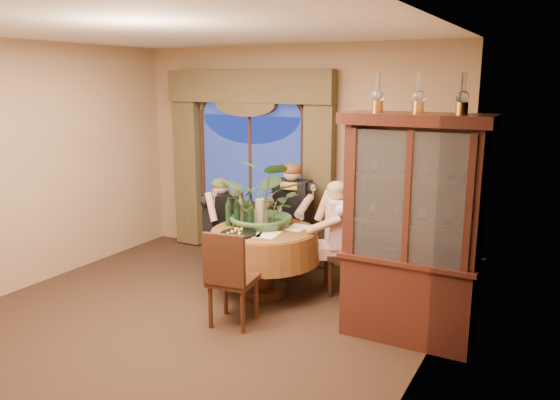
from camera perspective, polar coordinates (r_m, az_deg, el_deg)
The scene contains 36 objects.
floor at distance 5.49m, azimuth -11.03°, elevation -13.28°, with size 5.00×5.00×0.00m, color black.
wall_back at distance 7.12m, azimuth 1.34°, elevation 4.67°, with size 4.50×4.50×0.00m, color #8C6C4B.
wall_right at distance 4.02m, azimuth 13.78°, elevation -1.78°, with size 5.00×5.00×0.00m, color #8C6C4B.
ceiling at distance 4.98m, azimuth -12.43°, elevation 17.22°, with size 5.00×5.00×0.00m, color white.
window at distance 7.36m, azimuth -3.08°, elevation 4.13°, with size 1.62×0.10×1.32m, color navy, non-canonical shape.
arched_transom at distance 7.29m, azimuth -3.15°, elevation 10.21°, with size 1.60×0.06×0.44m, color navy, non-canonical shape.
drapery_left at distance 7.92m, azimuth -9.65°, elevation 3.69°, with size 0.38×0.14×2.32m, color #40361E.
drapery_right at distance 6.86m, azimuth 4.08°, elevation 2.49°, with size 0.38×0.14×2.32m, color #40361E.
swag_valance at distance 7.22m, azimuth -3.51°, elevation 11.77°, with size 2.45×0.16×0.42m, color #40361E, non-canonical shape.
dining_table at distance 6.15m, azimuth -1.65°, elevation -6.42°, with size 1.25×1.25×0.75m, color maroon.
china_cabinet at distance 5.03m, azimuth 13.57°, elevation -3.13°, with size 1.29×0.51×2.08m, color black.
oil_lamp_left at distance 4.96m, azimuth 10.19°, elevation 11.00°, with size 0.11×0.11×0.34m, color #A5722D, non-canonical shape.
oil_lamp_center at distance 4.86m, azimuth 14.31°, elevation 10.79°, with size 0.11×0.11×0.34m, color #A5722D, non-canonical shape.
oil_lamp_right at distance 4.78m, azimuth 18.56°, elevation 10.51°, with size 0.11×0.11×0.34m, color #A5722D, non-canonical shape.
chair_right at distance 6.20m, azimuth 6.63°, elevation -5.30°, with size 0.42×0.42×0.96m, color black.
chair_back_right at distance 6.81m, azimuth 1.25°, elevation -3.61°, with size 0.42×0.42×0.96m, color black.
chair_back at distance 6.80m, azimuth -4.76°, elevation -3.68°, with size 0.42×0.42×0.96m, color black.
chair_front_left at distance 5.39m, azimuth -4.91°, elevation -8.05°, with size 0.42×0.42×0.96m, color black.
person_pink at distance 6.14m, azimuth 6.03°, elevation -3.88°, with size 0.46×0.42×1.28m, color beige, non-canonical shape.
person_back at distance 6.74m, azimuth -6.26°, elevation -2.74°, with size 0.43×0.40×1.21m, color black, non-canonical shape.
person_scarf at distance 6.75m, azimuth 1.30°, elevation -1.85°, with size 0.50×0.46×1.39m, color black, non-canonical shape.
stoneware_vase at distance 6.15m, azimuth -1.99°, elevation -1.28°, with size 0.17×0.17×0.31m, color gray, non-canonical shape.
centerpiece_plant at distance 6.04m, azimuth -1.53°, elevation 3.42°, with size 1.07×1.19×0.93m, color #385931.
olive_bowl at distance 5.94m, azimuth -1.63°, elevation -3.08°, with size 0.14×0.14×0.04m, color #485A32.
cheese_platter at distance 5.83m, azimuth -4.40°, elevation -3.53°, with size 0.39×0.39×0.02m, color black.
wine_bottle_0 at distance 6.27m, azimuth -3.08°, elevation -0.92°, with size 0.07×0.07×0.33m, color black.
wine_bottle_1 at distance 6.01m, azimuth -3.10°, elevation -1.51°, with size 0.07×0.07×0.33m, color black.
wine_bottle_2 at distance 6.15m, azimuth -4.54°, elevation -1.20°, with size 0.07×0.07×0.33m, color black.
wine_bottle_3 at distance 6.16m, azimuth -5.38°, elevation -1.19°, with size 0.07×0.07×0.33m, color black.
wine_bottle_4 at distance 6.24m, azimuth -4.15°, elevation -1.00°, with size 0.07×0.07×0.33m, color tan.
tasting_paper_0 at distance 5.81m, azimuth -1.23°, elevation -3.61°, with size 0.21×0.30×0.00m, color white.
tasting_paper_1 at distance 6.08m, azimuth 1.75°, elevation -2.91°, with size 0.21×0.30×0.00m, color white.
tasting_paper_2 at distance 5.85m, azimuth -2.97°, elevation -3.52°, with size 0.21×0.30×0.00m, color white.
wine_glass_person_pink at distance 6.04m, azimuth 2.23°, elevation -2.16°, with size 0.07×0.07×0.18m, color silver, non-canonical shape.
wine_glass_person_back at distance 6.33m, azimuth -4.01°, elevation -1.50°, with size 0.07×0.07×0.18m, color silver, non-canonical shape.
wine_glass_person_scarf at distance 6.37m, azimuth -0.06°, elevation -1.37°, with size 0.07×0.07×0.18m, color silver, non-canonical shape.
Camera 1 is at (3.21, -3.78, 2.36)m, focal length 35.00 mm.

